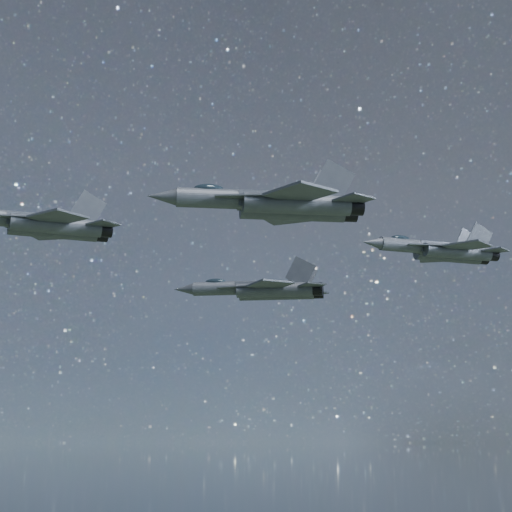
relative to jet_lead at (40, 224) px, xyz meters
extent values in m
cube|color=#363C44|center=(0.90, 0.15, 0.16)|extent=(7.69, 2.59, 1.20)
cylinder|color=#363C44|center=(1.42, -0.70, -0.25)|extent=(7.88, 2.67, 1.44)
cylinder|color=#363C44|center=(1.12, 1.12, -0.25)|extent=(7.88, 2.67, 1.44)
cylinder|color=black|center=(5.61, -0.02, -0.25)|extent=(1.40, 1.50, 1.33)
cylinder|color=black|center=(5.31, 1.80, -0.25)|extent=(1.40, 1.50, 1.33)
cube|color=#363C44|center=(-1.99, -1.59, 0.10)|extent=(4.83, 1.16, 0.11)
cube|color=#363C44|center=(-2.39, 0.87, 0.10)|extent=(4.85, 2.62, 0.11)
cube|color=#363C44|center=(1.59, -2.92, -0.07)|extent=(5.25, 5.29, 0.18)
cube|color=#363C44|center=(0.58, 3.27, -0.07)|extent=(4.77, 5.01, 0.18)
cube|color=#363C44|center=(5.44, -1.26, -0.07)|extent=(3.10, 3.13, 0.14)
cube|color=#363C44|center=(4.75, 2.93, -0.07)|extent=(2.80, 2.91, 0.14)
cube|color=#363C44|center=(4.10, -0.50, 1.50)|extent=(3.22, 0.54, 3.28)
cube|color=#363C44|center=(3.72, 1.78, 1.50)|extent=(3.15, 0.92, 3.28)
cylinder|color=#363C44|center=(20.13, 20.62, -1.33)|extent=(7.66, 4.02, 1.59)
cone|color=#363C44|center=(15.51, 22.25, -1.33)|extent=(2.79, 2.17, 1.43)
ellipsoid|color=#19252D|center=(18.97, 21.03, -0.56)|extent=(2.65, 1.82, 0.79)
cube|color=#363C44|center=(25.13, 18.84, -1.38)|extent=(8.41, 4.24, 1.33)
cylinder|color=#363C44|center=(25.18, 17.74, -1.84)|extent=(8.62, 4.37, 1.59)
cylinder|color=#363C44|center=(25.86, 19.67, -1.84)|extent=(8.62, 4.37, 1.59)
cylinder|color=black|center=(29.61, 16.18, -1.84)|extent=(1.74, 1.83, 1.47)
cylinder|color=black|center=(30.29, 18.10, -1.84)|extent=(1.74, 1.83, 1.47)
cube|color=#363C44|center=(21.40, 18.70, -1.45)|extent=(5.15, 3.66, 0.12)
cube|color=#363C44|center=(22.32, 21.30, -1.45)|extent=(5.42, 1.90, 0.12)
cube|color=#363C44|center=(24.17, 15.50, -1.64)|extent=(4.74, 5.13, 0.20)
cube|color=#363C44|center=(26.49, 22.05, -1.64)|extent=(5.85, 5.77, 0.20)
cube|color=#363C44|center=(28.78, 15.06, -1.64)|extent=(2.77, 2.94, 0.15)
cube|color=#363C44|center=(30.35, 19.49, -1.64)|extent=(3.47, 3.44, 0.15)
cube|color=#363C44|center=(27.88, 16.52, 0.10)|extent=(3.30, 1.60, 3.64)
cube|color=#363C44|center=(28.74, 18.92, 0.10)|extent=(3.48, 1.07, 3.64)
cylinder|color=#363C44|center=(15.09, -6.79, 1.24)|extent=(8.01, 2.23, 1.67)
cone|color=#363C44|center=(9.97, -6.43, 1.24)|extent=(2.67, 1.68, 1.50)
ellipsoid|color=#19252D|center=(13.81, -6.70, 2.04)|extent=(2.62, 1.30, 0.82)
cube|color=#363C44|center=(20.64, -7.19, 1.19)|extent=(8.86, 2.23, 1.39)
cylinder|color=#363C44|center=(20.99, -8.29, 0.70)|extent=(9.08, 2.31, 1.67)
cylinder|color=#363C44|center=(21.14, -6.16, 0.70)|extent=(9.08, 2.31, 1.67)
cylinder|color=black|center=(25.90, -8.64, 0.70)|extent=(1.50, 1.64, 1.54)
cylinder|color=black|center=(26.05, -6.51, 0.70)|extent=(1.50, 1.64, 1.54)
cube|color=#363C44|center=(16.91, -8.37, 1.11)|extent=(5.68, 2.59, 0.13)
cube|color=#363C44|center=(17.12, -5.49, 1.11)|extent=(5.66, 1.84, 0.13)
cube|color=#363C44|center=(20.59, -10.84, 0.92)|extent=(5.74, 5.97, 0.21)
cube|color=#363C44|center=(21.11, -3.58, 0.92)|extent=(5.99, 6.11, 0.21)
cube|color=#363C44|center=(25.37, -10.00, 0.92)|extent=(3.38, 3.48, 0.16)
cube|color=#363C44|center=(25.72, -5.09, 0.92)|extent=(3.54, 3.59, 0.16)
cube|color=#363C44|center=(24.06, -8.78, 2.74)|extent=(3.70, 0.74, 3.81)
cube|color=#363C44|center=(24.26, -6.11, 2.74)|extent=(3.73, 0.54, 3.81)
cylinder|color=#363C44|center=(37.88, 8.82, 1.84)|extent=(7.07, 2.36, 1.46)
cone|color=#363C44|center=(33.42, 8.23, 1.84)|extent=(2.40, 1.60, 1.31)
ellipsoid|color=#19252D|center=(36.77, 8.68, 2.55)|extent=(2.34, 1.27, 0.72)
cube|color=#363C44|center=(42.71, 9.46, 1.80)|extent=(7.80, 2.40, 1.22)
cylinder|color=#363C44|center=(43.21, 8.58, 1.38)|extent=(8.00, 2.48, 1.46)
cylinder|color=#363C44|center=(42.96, 10.44, 1.38)|extent=(8.00, 2.48, 1.46)
cylinder|color=black|center=(47.48, 9.15, 1.38)|extent=(1.38, 1.50, 1.35)
cylinder|color=black|center=(47.23, 11.00, 1.38)|extent=(1.38, 1.50, 1.35)
cube|color=#363C44|center=(39.72, 7.79, 1.73)|extent=(4.93, 1.32, 0.11)
cube|color=#363C44|center=(39.39, 10.30, 1.73)|extent=(4.95, 2.53, 0.11)
cube|color=#363C44|center=(43.31, 6.33, 1.56)|extent=(5.31, 5.37, 0.19)
cube|color=#363C44|center=(42.48, 12.65, 1.56)|extent=(4.91, 5.14, 0.19)
cube|color=#363C44|center=(47.27, 7.89, 1.56)|extent=(3.14, 3.17, 0.14)
cube|color=#363C44|center=(46.70, 12.16, 1.56)|extent=(2.89, 2.99, 0.14)
cube|color=#363C44|center=(45.93, 8.71, 3.16)|extent=(3.27, 0.53, 3.34)
cube|color=#363C44|center=(45.62, 11.03, 3.16)|extent=(3.21, 0.84, 3.34)
camera|label=1|loc=(3.52, -74.41, -18.67)|focal=60.00mm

